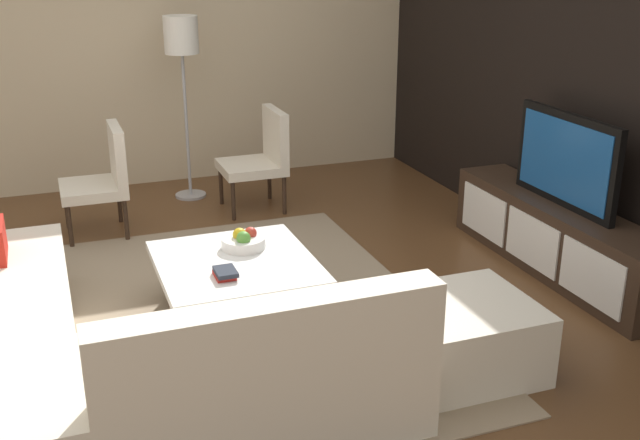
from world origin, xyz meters
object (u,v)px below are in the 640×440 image
at_px(floor_lamp, 182,48).
at_px(book_stack, 225,273).
at_px(television, 566,160).
at_px(ottoman, 466,336).
at_px(media_console, 557,238).
at_px(sectional_couch, 80,352).
at_px(coffee_table, 236,287).
at_px(accent_chair_near, 104,174).
at_px(fruit_bowl, 244,241).
at_px(accent_chair_far, 262,154).

height_order(floor_lamp, book_stack, floor_lamp).
relative_size(television, ottoman, 1.46).
xyz_separation_m(media_console, television, (-0.00, 0.00, 0.57)).
height_order(sectional_couch, ottoman, sectional_couch).
bearing_deg(coffee_table, book_stack, -27.88).
distance_m(television, accent_chair_near, 3.47).
distance_m(accent_chair_near, book_stack, 2.06).
relative_size(media_console, television, 2.00).
height_order(ottoman, fruit_bowl, fruit_bowl).
bearing_deg(media_console, sectional_couch, -80.77).
xyz_separation_m(floor_lamp, fruit_bowl, (2.30, -0.10, -0.92)).
bearing_deg(sectional_couch, accent_chair_far, 146.48).
bearing_deg(floor_lamp, ottoman, 13.12).
bearing_deg(accent_chair_near, coffee_table, 29.07).
relative_size(television, floor_lamp, 0.63).
bearing_deg(book_stack, accent_chair_far, 158.46).
bearing_deg(ottoman, book_stack, -125.73).
bearing_deg(book_stack, sectional_couch, -64.26).
height_order(coffee_table, floor_lamp, floor_lamp).
height_order(accent_chair_far, book_stack, accent_chair_far).
bearing_deg(accent_chair_near, floor_lamp, 141.37).
relative_size(accent_chair_near, floor_lamp, 0.54).
xyz_separation_m(sectional_couch, floor_lamp, (-3.10, 1.16, 1.07)).
bearing_deg(fruit_bowl, accent_chair_near, -156.36).
distance_m(television, coffee_table, 2.38).
height_order(media_console, fruit_bowl, fruit_bowl).
bearing_deg(fruit_bowl, book_stack, -28.66).
xyz_separation_m(sectional_couch, accent_chair_far, (-2.57, 1.70, 0.21)).
bearing_deg(fruit_bowl, floor_lamp, 177.62).
relative_size(ottoman, book_stack, 4.18).
bearing_deg(accent_chair_far, accent_chair_near, -92.06).
bearing_deg(media_console, coffee_table, -92.49).
bearing_deg(sectional_couch, ottoman, 78.48).
distance_m(ottoman, fruit_bowl, 1.53).
height_order(media_console, floor_lamp, floor_lamp).
height_order(floor_lamp, fruit_bowl, floor_lamp).
xyz_separation_m(accent_chair_near, accent_chair_far, (-0.16, 1.34, -0.00)).
xyz_separation_m(accent_chair_far, book_stack, (2.16, -0.85, -0.08)).
height_order(television, fruit_bowl, television).
bearing_deg(book_stack, ottoman, 54.27).
distance_m(television, ottoman, 1.70).
bearing_deg(sectional_couch, media_console, 99.23).
distance_m(media_console, floor_lamp, 3.50).
distance_m(media_console, television, 0.57).
bearing_deg(accent_chair_far, ottoman, -3.54).
bearing_deg(television, book_stack, -87.15).
relative_size(accent_chair_near, book_stack, 5.20).
xyz_separation_m(floor_lamp, accent_chair_far, (0.53, 0.54, -0.86)).
bearing_deg(book_stack, media_console, 92.85).
distance_m(media_console, fruit_bowl, 2.22).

